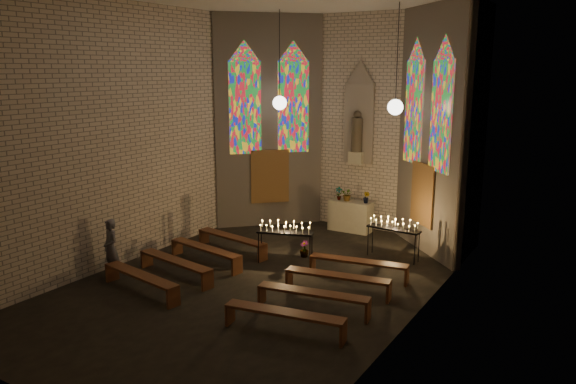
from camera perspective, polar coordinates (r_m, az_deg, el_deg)
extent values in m
plane|color=black|center=(14.25, -3.11, -9.21)|extent=(12.00, 12.00, 0.00)
cube|color=beige|center=(18.59, 7.32, 6.93)|extent=(8.00, 0.02, 7.00)
cube|color=beige|center=(9.15, -25.09, 0.19)|extent=(8.00, 0.02, 7.00)
cube|color=beige|center=(15.96, -15.27, 5.70)|extent=(0.02, 12.00, 7.00)
cube|color=beige|center=(11.59, 13.26, 3.40)|extent=(0.02, 12.00, 7.00)
cube|color=beige|center=(18.81, -1.99, 7.08)|extent=(2.72, 2.72, 7.00)
cube|color=beige|center=(16.46, 14.33, 5.94)|extent=(2.72, 2.72, 7.00)
cube|color=#4C3F8C|center=(18.46, -4.39, 8.51)|extent=(0.78, 0.78, 3.00)
cube|color=#4C3F8C|center=(18.79, 0.54, 8.62)|extent=(0.78, 0.78, 3.00)
cube|color=#4C3F8C|center=(17.06, 12.67, 7.93)|extent=(0.78, 0.78, 3.00)
cube|color=#4C3F8C|center=(15.63, 15.30, 7.40)|extent=(0.78, 0.78, 3.00)
cube|color=brown|center=(18.89, -1.84, 1.60)|extent=(0.95, 0.95, 1.80)
cube|color=brown|center=(16.67, 13.48, -0.22)|extent=(0.95, 0.95, 1.80)
cube|color=gray|center=(18.51, 7.22, 6.91)|extent=(1.00, 0.12, 2.60)
cone|color=gray|center=(18.43, 7.36, 12.02)|extent=(1.00, 1.00, 0.80)
cube|color=beige|center=(18.52, 6.95, 3.49)|extent=(0.45, 0.30, 0.40)
cylinder|color=brown|center=(18.42, 7.01, 5.79)|extent=(0.36, 0.36, 1.10)
sphere|color=brown|center=(18.36, 7.06, 7.81)|extent=(0.26, 0.26, 0.26)
sphere|color=white|center=(17.75, -0.85, 9.04)|extent=(0.44, 0.44, 0.44)
cylinder|color=black|center=(17.72, -0.86, 13.56)|extent=(0.02, 0.02, 2.80)
sphere|color=white|center=(16.06, 10.84, 8.46)|extent=(0.44, 0.44, 0.44)
cylinder|color=black|center=(16.03, 11.05, 13.46)|extent=(0.02, 0.02, 2.80)
cube|color=beige|center=(18.62, 6.37, -2.43)|extent=(1.40, 0.60, 1.00)
imported|color=#4C723F|center=(18.55, 5.18, -0.16)|extent=(0.26, 0.21, 0.45)
imported|color=#4C723F|center=(18.48, 6.06, -0.25)|extent=(0.43, 0.38, 0.43)
imported|color=#4C723F|center=(18.22, 7.97, -0.53)|extent=(0.26, 0.22, 0.40)
imported|color=#4C723F|center=(16.04, 1.66, -5.81)|extent=(0.33, 0.33, 0.47)
cube|color=black|center=(15.32, -0.29, -4.15)|extent=(1.57, 0.82, 0.05)
cylinder|color=black|center=(15.49, -3.01, -5.71)|extent=(0.03, 0.03, 0.86)
cylinder|color=black|center=(15.18, 2.24, -6.10)|extent=(0.03, 0.03, 0.86)
cylinder|color=black|center=(15.76, -2.72, -5.40)|extent=(0.03, 0.03, 0.86)
cylinder|color=black|center=(15.44, 2.44, -5.77)|extent=(0.03, 0.03, 0.86)
cube|color=black|center=(15.97, 10.67, -3.71)|extent=(1.54, 0.47, 0.05)
cylinder|color=black|center=(16.27, 8.13, -4.95)|extent=(0.03, 0.03, 0.85)
cylinder|color=black|center=(15.71, 12.75, -5.78)|extent=(0.03, 0.03, 0.85)
cylinder|color=black|center=(16.51, 8.58, -4.70)|extent=(0.03, 0.03, 0.85)
cylinder|color=black|center=(15.96, 13.15, -5.50)|extent=(0.03, 0.03, 0.85)
cube|color=#502A16|center=(16.46, -5.73, -4.57)|extent=(2.55, 0.77, 0.06)
cube|color=#502A16|center=(17.40, -8.53, -4.49)|extent=(0.12, 0.36, 0.46)
cube|color=#502A16|center=(15.69, -2.59, -6.25)|extent=(0.12, 0.36, 0.46)
cube|color=#502A16|center=(14.50, 7.17, -6.98)|extent=(2.55, 0.77, 0.06)
cube|color=#502A16|center=(14.91, 2.52, -7.27)|extent=(0.12, 0.36, 0.46)
cube|color=#502A16|center=(14.35, 11.97, -8.35)|extent=(0.12, 0.36, 0.46)
cube|color=#502A16|center=(15.56, -8.40, -5.66)|extent=(2.55, 0.77, 0.06)
cube|color=#502A16|center=(16.55, -11.19, -5.49)|extent=(0.12, 0.36, 0.46)
cube|color=#502A16|center=(14.77, -5.20, -7.51)|extent=(0.12, 0.36, 0.46)
cube|color=#502A16|center=(13.48, 5.05, -8.46)|extent=(2.55, 0.77, 0.06)
cube|color=#502A16|center=(13.94, 0.11, -8.70)|extent=(0.12, 0.36, 0.46)
cube|color=#502A16|center=(13.29, 10.21, -9.98)|extent=(0.12, 0.36, 0.46)
cube|color=#502A16|center=(14.71, -11.39, -6.85)|extent=(2.55, 0.77, 0.06)
cube|color=#502A16|center=(15.73, -14.15, -6.58)|extent=(0.12, 0.36, 0.46)
cube|color=#502A16|center=(13.89, -8.17, -8.91)|extent=(0.12, 0.36, 0.46)
cube|color=#502A16|center=(12.49, 2.57, -10.17)|extent=(2.55, 0.77, 0.06)
cube|color=#502A16|center=(13.00, -2.67, -10.32)|extent=(0.12, 0.36, 0.46)
cube|color=#502A16|center=(12.27, 8.13, -11.88)|extent=(0.12, 0.36, 0.46)
cube|color=#502A16|center=(13.91, -14.76, -8.17)|extent=(2.55, 0.77, 0.06)
cube|color=#502A16|center=(14.97, -17.43, -7.77)|extent=(0.12, 0.36, 0.46)
cube|color=#502A16|center=(13.06, -11.56, -10.47)|extent=(0.12, 0.36, 0.46)
cube|color=#502A16|center=(11.54, -0.37, -12.14)|extent=(2.55, 0.77, 0.06)
cube|color=#502A16|center=(12.11, -5.91, -12.15)|extent=(0.12, 0.36, 0.46)
cube|color=#502A16|center=(11.27, 5.64, -14.10)|extent=(0.12, 0.36, 0.46)
imported|color=#555560|center=(15.15, -17.56, -5.43)|extent=(0.64, 0.52, 1.51)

